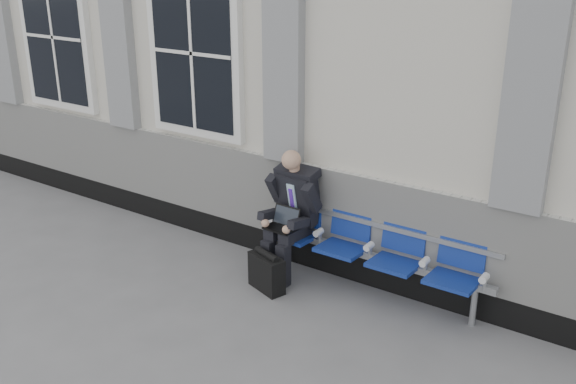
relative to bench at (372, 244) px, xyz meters
The scene contains 5 objects.
ground 3.12m from the bench, 154.51° to the right, with size 70.00×70.00×0.00m, color slate.
station_building 3.90m from the bench, 142.43° to the left, with size 14.40×4.40×4.49m.
bench is the anchor object (origin of this frame).
businessman 0.94m from the bench, behind, with size 0.58×0.77×1.42m.
briefcase 1.14m from the bench, 147.92° to the right, with size 0.47×0.31×0.44m.
Camera 1 is at (5.41, -4.03, 3.36)m, focal length 40.00 mm.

